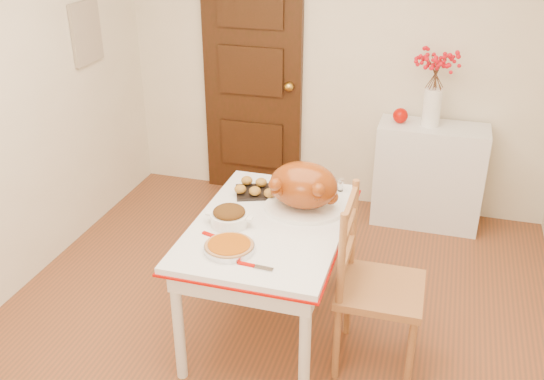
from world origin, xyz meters
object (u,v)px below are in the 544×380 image
(pumpkin_pie, at_px, (229,246))
(chair_oak, at_px, (381,286))
(kitchen_table, at_px, (270,277))
(turkey_platter, at_px, (304,188))
(sideboard, at_px, (429,175))

(pumpkin_pie, bearing_deg, chair_oak, 17.06)
(kitchen_table, height_order, pumpkin_pie, pumpkin_pie)
(kitchen_table, relative_size, turkey_platter, 2.67)
(chair_oak, distance_m, turkey_platter, 0.71)
(sideboard, xyz_separation_m, kitchen_table, (-0.82, -1.64, -0.04))
(chair_oak, bearing_deg, kitchen_table, 79.56)
(sideboard, xyz_separation_m, pumpkin_pie, (-0.94, -2.00, 0.36))
(chair_oak, relative_size, turkey_platter, 2.22)
(kitchen_table, xyz_separation_m, pumpkin_pie, (-0.11, -0.35, 0.40))
(chair_oak, relative_size, pumpkin_pie, 3.88)
(sideboard, bearing_deg, pumpkin_pie, -115.17)
(chair_oak, bearing_deg, turkey_platter, 58.56)
(sideboard, height_order, pumpkin_pie, sideboard)
(pumpkin_pie, bearing_deg, sideboard, 64.83)
(pumpkin_pie, bearing_deg, kitchen_table, 71.89)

